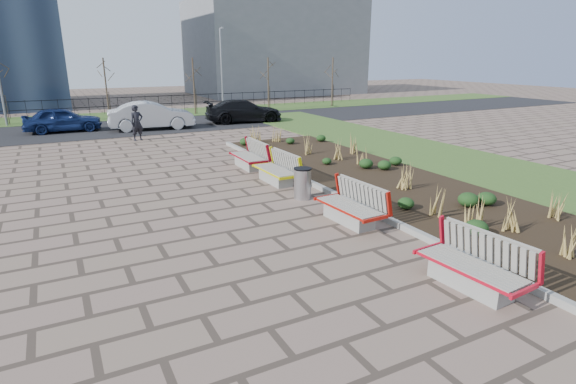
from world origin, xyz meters
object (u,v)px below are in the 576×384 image
bench_d (248,155)px  pedestrian (137,123)px  bench_a (471,263)px  bench_c (275,168)px  car_silver (151,116)px  car_blue (63,119)px  litter_bin (302,184)px  bench_b (349,204)px  lamp_east (222,72)px  car_black (244,111)px

bench_d → pedestrian: pedestrian is taller
bench_a → bench_c: 8.19m
bench_d → car_silver: 11.45m
bench_d → car_blue: size_ratio=0.52×
bench_a → car_blue: car_blue is taller
bench_a → litter_bin: bench_a is taller
bench_a → bench_b: (0.00, 3.87, 0.00)m
bench_d → lamp_east: lamp_east is taller
bench_d → car_blue: (-5.97, 12.73, 0.21)m
bench_a → pedestrian: 18.83m
bench_d → litter_bin: 4.37m
car_blue → car_black: 10.60m
bench_a → bench_b: size_ratio=1.00×
bench_b → car_black: car_black is taller
bench_d → bench_a: bearing=-89.7°
bench_b → car_blue: (-5.97, 19.44, 0.21)m
bench_b → bench_c: same height
pedestrian → lamp_east: size_ratio=0.30×
bench_d → car_silver: size_ratio=0.44×
bench_b → car_black: size_ratio=0.42×
litter_bin → bench_c: bearing=88.5°
bench_b → bench_d: (0.00, 6.72, 0.00)m
car_blue → lamp_east: size_ratio=0.68×
bench_b → bench_a: bearing=-93.1°
bench_c → car_black: (4.58, 14.05, 0.24)m
bench_c → lamp_east: (5.00, 19.19, 2.54)m
lamp_east → litter_bin: bearing=-103.4°
bench_d → litter_bin: (-0.05, -4.37, -0.04)m
litter_bin → car_silver: bearing=94.6°
car_silver → car_blue: bearing=80.0°
bench_b → bench_d: size_ratio=1.00×
pedestrian → bench_d: bearing=-86.3°
bench_d → car_blue: car_blue is taller
bench_c → car_silver: bearing=94.4°
lamp_east → car_blue: bearing=-159.7°
litter_bin → pedestrian: (-2.65, 12.42, 0.43)m
car_blue → lamp_east: bearing=-69.0°
car_blue → car_silver: car_silver is taller
lamp_east → car_silver: bearing=-139.4°
bench_a → car_black: (4.58, 22.24, 0.24)m
car_silver → lamp_east: lamp_east is taller
litter_bin → car_blue: car_blue is taller
litter_bin → car_black: 16.68m
bench_a → bench_d: (0.00, 10.59, 0.00)m
bench_b → bench_d: same height
car_blue → car_black: (10.55, -1.08, 0.02)m
bench_b → pedestrian: pedestrian is taller
bench_a → car_silver: car_silver is taller
car_blue → bench_d: bearing=-154.2°
bench_c → bench_d: 2.40m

